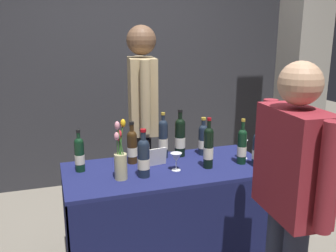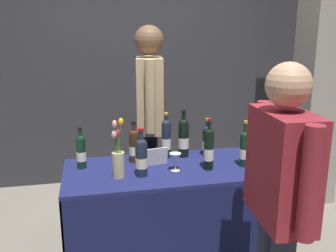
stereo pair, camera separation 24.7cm
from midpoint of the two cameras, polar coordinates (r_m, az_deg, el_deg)
back_partition at (r=4.15m, az=-9.54°, el=9.19°), size 5.20×0.12×2.62m
concrete_pillar at (r=3.85m, az=18.76°, el=12.72°), size 0.36×0.36×3.22m
tasting_table at (r=2.66m, az=-2.72°, el=-11.40°), size 1.43×0.67×0.75m
featured_wine_bottle at (r=2.56m, az=-16.37°, el=-4.26°), size 0.07×0.07×0.29m
display_bottle_0 at (r=2.72m, az=-3.36°, el=-1.96°), size 0.07×0.07×0.35m
display_bottle_1 at (r=2.52m, az=3.55°, el=-3.35°), size 0.07×0.07×0.36m
display_bottle_2 at (r=2.60m, az=11.16°, el=-3.56°), size 0.07×0.07×0.29m
display_bottle_3 at (r=2.80m, az=3.00°, el=-2.05°), size 0.07×0.07×0.29m
display_bottle_4 at (r=2.75m, az=-0.68°, el=-1.69°), size 0.08×0.08×0.36m
display_bottle_5 at (r=2.63m, az=8.85°, el=-3.10°), size 0.07×0.07×0.33m
display_bottle_6 at (r=2.64m, az=-8.30°, el=-3.15°), size 0.07×0.07×0.31m
display_bottle_7 at (r=2.38m, az=-6.81°, el=-4.88°), size 0.08×0.08×0.32m
wine_glass_near_vendor at (r=2.48m, az=-1.58°, el=-5.06°), size 0.08×0.08×0.12m
wine_glass_mid at (r=2.74m, az=9.16°, el=-2.97°), size 0.07×0.07×0.14m
flower_vase at (r=2.36m, az=-10.42°, el=-5.02°), size 0.08×0.08×0.39m
brochure_stand at (r=2.58m, az=-4.81°, el=-4.91°), size 0.18×0.05×0.13m
vendor_presenter at (r=3.05m, az=-6.32°, el=2.41°), size 0.27×0.56×1.73m
taster_foreground_right at (r=1.92m, az=15.19°, el=-9.07°), size 0.24×0.60×1.54m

